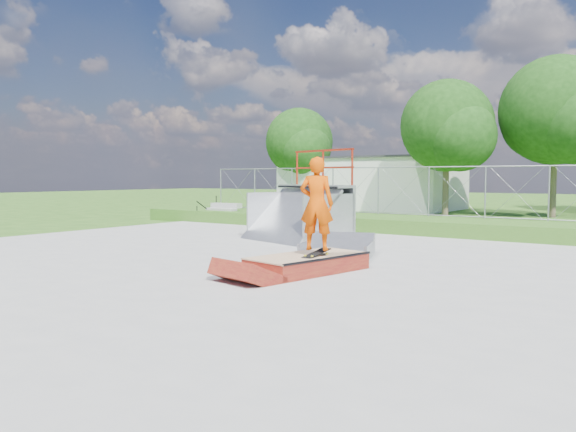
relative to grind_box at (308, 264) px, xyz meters
The scene contains 14 objects.
ground 1.44m from the grind_box, 166.41° to the right, with size 120.00×120.00×0.00m, color #2D5919.
concrete_pad 1.43m from the grind_box, 166.41° to the right, with size 20.00×16.00×0.04m, color #989896.
grass_berm 9.27m from the grind_box, 98.59° to the left, with size 24.00×3.00×0.50m, color #2D5919.
grind_box is the anchor object (origin of this frame).
quarter_pipe 5.89m from the grind_box, 126.64° to the left, with size 2.77×2.34×2.77m, color #9FA1A6, non-canonical shape.
flat_bank_ramp 2.33m from the grind_box, 105.02° to the left, with size 1.60×1.70×0.49m, color #9FA1A6, non-canonical shape.
skateboard 0.31m from the grind_box, ahead, with size 0.22×0.80×0.02m, color black.
skater 1.16m from the grind_box, ahead, with size 0.67×0.44×1.83m, color #E44B02.
concrete_stairs 12.95m from the grind_box, 139.76° to the left, with size 1.50×1.60×0.80m, color #989896, non-canonical shape.
chain_link_fence 10.33m from the grind_box, 97.76° to the left, with size 20.00×0.06×1.80m, color gray, non-canonical shape.
utility_building_flat 23.65m from the grind_box, 113.42° to the left, with size 10.00×6.00×3.00m, color silver.
tree_left_near 18.23m from the grind_box, 100.16° to the left, with size 4.76×4.48×6.65m.
tree_center 20.07m from the grind_box, 85.89° to the left, with size 5.44×5.12×7.60m.
tree_left_far 23.83m from the grind_box, 123.99° to the left, with size 4.42×4.16×6.18m.
Camera 1 is at (7.43, -9.00, 1.93)m, focal length 35.00 mm.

